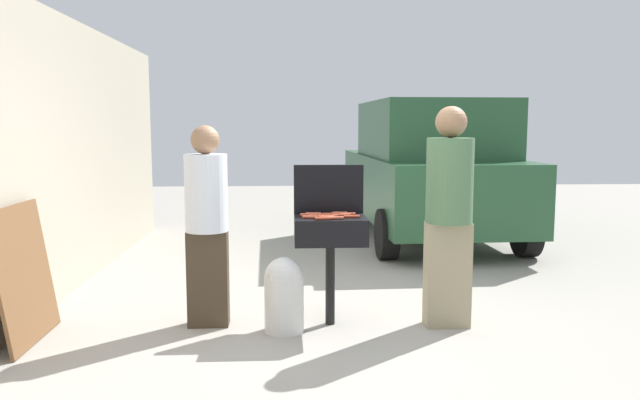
{
  "coord_description": "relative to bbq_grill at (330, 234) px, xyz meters",
  "views": [
    {
      "loc": [
        -0.54,
        -5.0,
        1.68
      ],
      "look_at": [
        -0.24,
        0.56,
        1.0
      ],
      "focal_mm": 34.63,
      "sensor_mm": 36.0,
      "label": 1
    }
  ],
  "objects": [
    {
      "name": "person_left",
      "position": [
        -1.02,
        0.02,
        0.13
      ],
      "size": [
        0.35,
        0.35,
        1.68
      ],
      "rotation": [
        0.0,
        0.0,
        -0.21
      ],
      "color": "#3F3323",
      "rests_on": "ground"
    },
    {
      "name": "hot_dog_11",
      "position": [
        0.01,
        0.07,
        0.16
      ],
      "size": [
        0.13,
        0.03,
        0.03
      ],
      "primitive_type": "cylinder",
      "rotation": [
        0.0,
        1.57,
        -0.0
      ],
      "color": "#AD4228",
      "rests_on": "bbq_grill"
    },
    {
      "name": "hot_dog_5",
      "position": [
        -0.03,
        -0.11,
        0.16
      ],
      "size": [
        0.13,
        0.03,
        0.03
      ],
      "primitive_type": "cylinder",
      "rotation": [
        0.0,
        1.57,
        -0.05
      ],
      "color": "#B74C33",
      "rests_on": "bbq_grill"
    },
    {
      "name": "hot_dog_13",
      "position": [
        -0.17,
        -0.09,
        0.16
      ],
      "size": [
        0.13,
        0.04,
        0.03
      ],
      "primitive_type": "cylinder",
      "rotation": [
        0.0,
        1.57,
        -0.1
      ],
      "color": "#B74C33",
      "rests_on": "bbq_grill"
    },
    {
      "name": "hot_dog_9",
      "position": [
        0.1,
        0.02,
        0.16
      ],
      "size": [
        0.13,
        0.04,
        0.03
      ],
      "primitive_type": "cylinder",
      "rotation": [
        0.0,
        1.57,
        0.11
      ],
      "color": "#B74C33",
      "rests_on": "bbq_grill"
    },
    {
      "name": "house_wall_side",
      "position": [
        -2.64,
        0.94,
        0.6
      ],
      "size": [
        0.24,
        8.0,
        2.75
      ],
      "primitive_type": "cube",
      "color": "#B2A893",
      "rests_on": "ground"
    },
    {
      "name": "ground_plane",
      "position": [
        0.18,
        -0.06,
        -0.78
      ],
      "size": [
        24.0,
        24.0,
        0.0
      ],
      "primitive_type": "plane",
      "color": "#9E998E"
    },
    {
      "name": "hot_dog_3",
      "position": [
        -0.0,
        -0.03,
        0.16
      ],
      "size": [
        0.13,
        0.04,
        0.03
      ],
      "primitive_type": "cylinder",
      "rotation": [
        0.0,
        1.57,
        0.08
      ],
      "color": "#AD4228",
      "rests_on": "bbq_grill"
    },
    {
      "name": "hot_dog_1",
      "position": [
        -0.18,
        0.05,
        0.16
      ],
      "size": [
        0.13,
        0.04,
        0.03
      ],
      "primitive_type": "cylinder",
      "rotation": [
        0.0,
        1.57,
        -0.1
      ],
      "color": "#B74C33",
      "rests_on": "bbq_grill"
    },
    {
      "name": "parked_minivan",
      "position": [
        1.74,
        4.0,
        0.25
      ],
      "size": [
        2.15,
        4.46,
        2.02
      ],
      "rotation": [
        0.0,
        0.0,
        3.18
      ],
      "color": "#234C2D",
      "rests_on": "ground"
    },
    {
      "name": "hot_dog_12",
      "position": [
        -0.14,
        0.1,
        0.16
      ],
      "size": [
        0.13,
        0.03,
        0.03
      ],
      "primitive_type": "cylinder",
      "rotation": [
        0.0,
        1.57,
        -0.07
      ],
      "color": "#B74C33",
      "rests_on": "bbq_grill"
    },
    {
      "name": "person_right",
      "position": [
        0.97,
        -0.1,
        0.22
      ],
      "size": [
        0.38,
        0.38,
        1.83
      ],
      "rotation": [
        0.0,
        0.0,
        3.03
      ],
      "color": "gray",
      "rests_on": "ground"
    },
    {
      "name": "hot_dog_8",
      "position": [
        0.17,
        -0.07,
        0.16
      ],
      "size": [
        0.13,
        0.03,
        0.03
      ],
      "primitive_type": "cylinder",
      "rotation": [
        0.0,
        1.57,
        0.01
      ],
      "color": "#AD4228",
      "rests_on": "bbq_grill"
    },
    {
      "name": "hot_dog_0",
      "position": [
        0.03,
        -0.14,
        0.16
      ],
      "size": [
        0.13,
        0.03,
        0.03
      ],
      "primitive_type": "cylinder",
      "rotation": [
        0.0,
        1.57,
        -0.03
      ],
      "color": "#C6593D",
      "rests_on": "bbq_grill"
    },
    {
      "name": "bbq_grill",
      "position": [
        0.0,
        0.0,
        0.0
      ],
      "size": [
        0.6,
        0.44,
        0.92
      ],
      "color": "black",
      "rests_on": "ground"
    },
    {
      "name": "hot_dog_4",
      "position": [
        0.09,
        0.13,
        0.16
      ],
      "size": [
        0.13,
        0.04,
        0.03
      ],
      "primitive_type": "cylinder",
      "rotation": [
        0.0,
        1.57,
        0.09
      ],
      "color": "#C6593D",
      "rests_on": "bbq_grill"
    },
    {
      "name": "hot_dog_6",
      "position": [
        -0.03,
        -0.06,
        0.16
      ],
      "size": [
        0.13,
        0.04,
        0.03
      ],
      "primitive_type": "cylinder",
      "rotation": [
        0.0,
        1.57,
        -0.1
      ],
      "color": "#AD4228",
      "rests_on": "bbq_grill"
    },
    {
      "name": "propane_tank",
      "position": [
        -0.39,
        -0.18,
        -0.45
      ],
      "size": [
        0.32,
        0.32,
        0.62
      ],
      "color": "silver",
      "rests_on": "ground"
    },
    {
      "name": "leaning_board",
      "position": [
        -2.39,
        -0.29,
        -0.24
      ],
      "size": [
        0.18,
        0.9,
        1.07
      ],
      "primitive_type": "cube",
      "rotation": [
        0.0,
        -0.14,
        0.0
      ],
      "color": "brown",
      "rests_on": "ground"
    },
    {
      "name": "hot_dog_10",
      "position": [
        -0.12,
        0.02,
        0.16
      ],
      "size": [
        0.13,
        0.04,
        0.03
      ],
      "primitive_type": "cylinder",
      "rotation": [
        0.0,
        1.57,
        0.12
      ],
      "color": "#B74C33",
      "rests_on": "bbq_grill"
    },
    {
      "name": "grill_lid_open",
      "position": [
        0.0,
        0.22,
        0.35
      ],
      "size": [
        0.6,
        0.05,
        0.42
      ],
      "primitive_type": "cube",
      "color": "black",
      "rests_on": "bbq_grill"
    },
    {
      "name": "hot_dog_7",
      "position": [
        0.15,
        0.07,
        0.16
      ],
      "size": [
        0.13,
        0.03,
        0.03
      ],
      "primitive_type": "cylinder",
      "rotation": [
        0.0,
        1.57,
        0.06
      ],
      "color": "#AD4228",
      "rests_on": "bbq_grill"
    },
    {
      "name": "hot_dog_2",
      "position": [
        -0.07,
        -0.17,
        0.16
      ],
      "size": [
        0.13,
        0.03,
        0.03
      ],
      "primitive_type": "cylinder",
      "rotation": [
        0.0,
        1.57,
        0.0
      ],
      "color": "#AD4228",
      "rests_on": "bbq_grill"
    }
  ]
}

